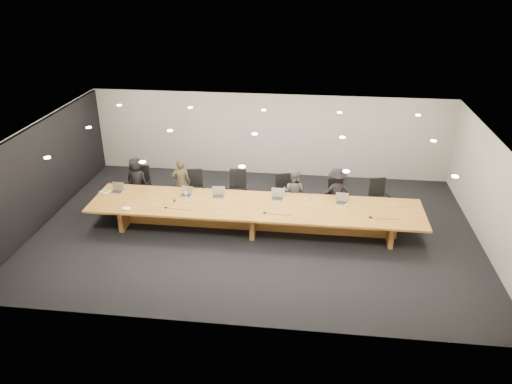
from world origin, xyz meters
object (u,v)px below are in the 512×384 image
chair_far_left (140,185)px  chair_mid_left (237,189)px  amber_mug (175,201)px  mic_right (370,217)px  laptop_e (342,199)px  laptop_b (185,192)px  laptop_a (116,188)px  person_d (337,192)px  conference_table (255,213)px  paper_cup_far (346,206)px  chair_right (336,197)px  person_c (294,192)px  chair_far_right (379,197)px  laptop_d (277,195)px  person_a (137,180)px  av_box (126,209)px  mic_left (166,207)px  person_b (181,182)px  laptop_c (218,193)px  water_bottle (186,195)px  chair_mid_right (284,193)px  mic_center (265,212)px  chair_left (195,188)px  paper_cup_near (306,200)px

chair_far_left → chair_mid_left: (2.98, 0.02, 0.00)m
amber_mug → mic_right: size_ratio=0.79×
laptop_e → mic_right: (0.71, -0.72, -0.12)m
chair_far_left → laptop_b: chair_far_left is taller
laptop_a → mic_right: (7.06, -0.68, -0.12)m
person_d → mic_right: (0.82, -1.47, 0.03)m
conference_table → paper_cup_far: (2.46, 0.13, 0.28)m
chair_right → person_c: 1.24m
chair_far_right → laptop_d: chair_far_right is taller
person_a → paper_cup_far: 6.31m
amber_mug → paper_cup_far: (4.66, 0.21, 0.01)m
person_a → av_box: bearing=114.3°
chair_far_right → mic_left: size_ratio=10.30×
person_b → mic_right: (5.41, -1.59, 0.02)m
chair_far_right → amber_mug: (-5.66, -1.40, 0.25)m
mic_left → laptop_d: bearing=16.6°
chair_mid_left → laptop_c: size_ratio=3.27×
laptop_c → laptop_e: bearing=-5.9°
person_b → laptop_d: person_b is taller
paper_cup_far → av_box: size_ratio=0.48×
person_d → av_box: person_d is taller
chair_far_right → conference_table: bearing=-173.3°
water_bottle → conference_table: bearing=-5.1°
laptop_e → av_box: laptop_e is taller
chair_far_left → chair_mid_right: size_ratio=1.07×
conference_table → chair_far_right: chair_far_right is taller
laptop_d → mic_right: (2.48, -0.77, -0.13)m
person_c → mic_left: 3.70m
chair_far_left → mic_right: chair_far_left is taller
person_b → person_a: bearing=-11.6°
chair_right → person_a: person_a is taller
person_a → laptop_b: person_a is taller
person_a → mic_center: (4.07, -1.70, 0.05)m
chair_mid_left → person_d: (2.91, -0.17, 0.14)m
water_bottle → person_d: bearing=12.8°
av_box → laptop_b: bearing=42.1°
chair_left → chair_mid_left: chair_mid_left is taller
chair_right → chair_mid_left: bearing=169.8°
amber_mug → chair_far_right: bearing=13.9°
chair_far_left → mic_center: 4.33m
chair_far_right → mic_left: bearing=-177.3°
person_d → laptop_a: person_d is taller
chair_mid_left → chair_right: 2.91m
chair_right → chair_far_right: (1.23, 0.09, 0.02)m
chair_far_left → av_box: (0.29, -1.93, 0.18)m
chair_right → person_b: 4.59m
chair_right → water_bottle: size_ratio=5.11×
mic_left → mic_center: same height
paper_cup_near → paper_cup_far: size_ratio=0.93×
amber_mug → mic_right: 5.26m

